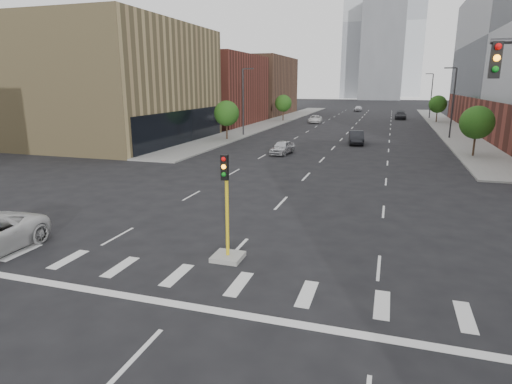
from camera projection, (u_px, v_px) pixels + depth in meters
The scene contains 21 objects.
sidewalk_left_far at pixel (277, 121), 82.15m from camera, with size 5.00×92.00×0.15m, color gray.
sidewalk_right_far at pixel (445, 125), 73.45m from camera, with size 5.00×92.00×0.15m, color gray.
building_left_mid at pixel (109, 84), 52.63m from camera, with size 20.00×24.00×14.00m, color #9E8859.
building_left_far_a at pixel (199, 90), 76.92m from camera, with size 20.00×22.00×12.00m, color brown.
building_left_far_b at pixel (245, 86), 100.84m from camera, with size 20.00×24.00×13.00m, color brown.
tower_left at pixel (368, 24), 206.53m from camera, with size 22.00×22.00×70.00m, color #B2B7BC.
tower_right at pixel (406, 22), 237.07m from camera, with size 20.00×20.00×80.00m, color #B2B7BC.
tower_mid at pixel (383, 49), 188.92m from camera, with size 18.00×18.00×44.00m, color slate.
median_traffic_signal at pixel (227, 237), 17.44m from camera, with size 1.20×1.20×4.40m.
streetlight_right_a at pixel (453, 100), 55.12m from camera, with size 1.60×0.22×9.07m.
streetlight_right_b at pixel (431, 94), 87.49m from camera, with size 1.60×0.22×9.07m.
streetlight_left at pixel (244, 99), 58.28m from camera, with size 1.60×0.22×9.07m.
tree_left_near at pixel (227, 113), 54.23m from camera, with size 3.20×3.20×4.85m.
tree_left_far at pixel (283, 103), 81.97m from camera, with size 3.20×3.20×4.85m.
tree_right_near at pixel (477, 123), 41.48m from camera, with size 3.20×3.20×4.85m.
tree_right_far at pixel (438, 104), 78.47m from camera, with size 3.20×3.20×4.85m.
car_near_left at pixel (282, 147), 43.92m from camera, with size 1.64×4.09×1.39m, color #B6B7BB.
car_mid_right at pixel (356, 138), 51.25m from camera, with size 1.66×4.76×1.57m, color black.
car_far_left at pixel (315, 119), 79.32m from camera, with size 2.25×4.89×1.36m, color silver.
car_deep_right at pixel (401, 115), 86.83m from camera, with size 2.18×5.37×1.56m, color black.
car_distant at pixel (358, 108), 111.94m from camera, with size 1.78×4.42×1.51m, color silver.
Camera 1 is at (6.04, -6.37, 7.06)m, focal length 30.00 mm.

